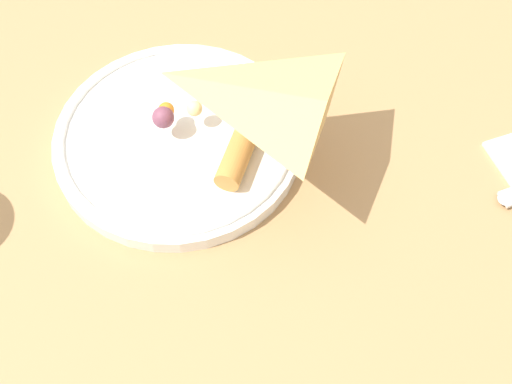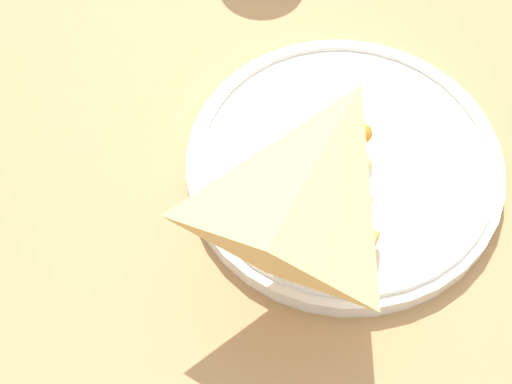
% 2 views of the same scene
% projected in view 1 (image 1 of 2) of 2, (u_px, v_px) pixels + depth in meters
% --- Properties ---
extents(ground_plane, '(6.00, 6.00, 0.00)m').
position_uv_depth(ground_plane, '(248.00, 360.00, 1.25)').
color(ground_plane, brown).
extents(dining_table, '(0.99, 0.70, 0.73)m').
position_uv_depth(dining_table, '(243.00, 197.00, 0.74)').
color(dining_table, '#A87F51').
rests_on(dining_table, ground_plane).
extents(plate_pizza, '(0.24, 0.24, 0.05)m').
position_uv_depth(plate_pizza, '(179.00, 135.00, 0.62)').
color(plate_pizza, white).
rests_on(plate_pizza, dining_table).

